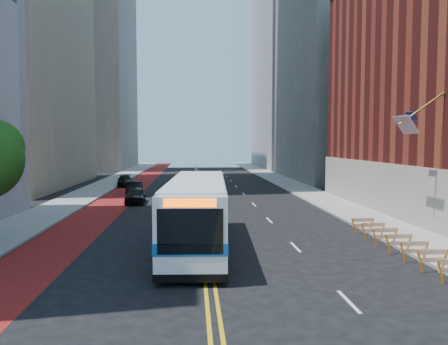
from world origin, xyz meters
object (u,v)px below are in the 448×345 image
Objects in this scene: car_a at (135,195)px; car_b at (134,188)px; transit_bus at (197,211)px; car_c at (125,181)px.

car_a is 7.71m from car_b.
transit_bus reaches higher than car_b.
car_a is at bearing -81.88° from car_b.
transit_bus is 34.08m from car_c.
car_c is (-2.27, 8.17, 0.04)m from car_b.
car_a is at bearing 110.88° from transit_bus.
car_b is 0.83× the size of car_c.
transit_bus is 2.85× the size of car_c.
transit_bus reaches higher than car_c.
car_c is (-8.88, 32.88, -1.22)m from transit_bus.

